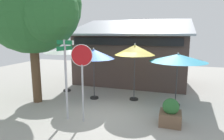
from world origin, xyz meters
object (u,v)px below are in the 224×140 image
object	(u,v)px
stop_sign	(82,68)
patio_umbrella_ivory_left	(65,50)
patio_umbrella_royal_blue_center	(94,54)
shade_tree	(33,4)
patio_umbrella_teal_far_right	(178,58)
patio_umbrella_mustard_right	(135,50)
sidewalk_planter	(170,113)
street_sign_post	(66,72)

from	to	relation	value
stop_sign	patio_umbrella_ivory_left	size ratio (longest dim) A/B	1.12
patio_umbrella_royal_blue_center	shade_tree	world-z (taller)	shade_tree
patio_umbrella_teal_far_right	patio_umbrella_ivory_left	bearing A→B (deg)	174.78
patio_umbrella_teal_far_right	stop_sign	bearing A→B (deg)	-139.74
patio_umbrella_mustard_right	sidewalk_planter	world-z (taller)	patio_umbrella_mustard_right
street_sign_post	shade_tree	size ratio (longest dim) A/B	0.44
shade_tree	street_sign_post	bearing A→B (deg)	-28.69
stop_sign	patio_umbrella_ivory_left	bearing A→B (deg)	128.78
patio_umbrella_mustard_right	stop_sign	bearing A→B (deg)	-113.61
stop_sign	patio_umbrella_ivory_left	distance (m)	4.40
patio_umbrella_teal_far_right	street_sign_post	bearing A→B (deg)	-145.16
street_sign_post	shade_tree	bearing A→B (deg)	151.31
patio_umbrella_teal_far_right	patio_umbrella_mustard_right	bearing A→B (deg)	173.66
patio_umbrella_royal_blue_center	patio_umbrella_teal_far_right	size ratio (longest dim) A/B	1.04
stop_sign	patio_umbrella_mustard_right	bearing A→B (deg)	66.39
patio_umbrella_royal_blue_center	sidewalk_planter	distance (m)	4.71
shade_tree	sidewalk_planter	world-z (taller)	shade_tree
street_sign_post	patio_umbrella_teal_far_right	distance (m)	4.99
street_sign_post	patio_umbrella_royal_blue_center	distance (m)	2.67
patio_umbrella_mustard_right	patio_umbrella_teal_far_right	size ratio (longest dim) A/B	1.13
patio_umbrella_ivory_left	patio_umbrella_mustard_right	size ratio (longest dim) A/B	0.92
patio_umbrella_ivory_left	sidewalk_planter	distance (m)	6.81
patio_umbrella_ivory_left	sidewalk_planter	bearing A→B (deg)	-24.11
patio_umbrella_royal_blue_center	patio_umbrella_mustard_right	world-z (taller)	patio_umbrella_mustard_right
patio_umbrella_ivory_left	sidewalk_planter	world-z (taller)	patio_umbrella_ivory_left
patio_umbrella_teal_far_right	sidewalk_planter	world-z (taller)	patio_umbrella_teal_far_right
street_sign_post	patio_umbrella_royal_blue_center	world-z (taller)	street_sign_post
street_sign_post	patio_umbrella_mustard_right	bearing A→B (deg)	56.19
patio_umbrella_royal_blue_center	sidewalk_planter	bearing A→B (deg)	-26.11
patio_umbrella_ivory_left	patio_umbrella_mustard_right	bearing A→B (deg)	-4.66
patio_umbrella_ivory_left	patio_umbrella_mustard_right	xyz separation A→B (m)	(4.10, -0.33, 0.13)
stop_sign	patio_umbrella_royal_blue_center	world-z (taller)	stop_sign
patio_umbrella_royal_blue_center	patio_umbrella_mustard_right	distance (m)	2.08
street_sign_post	patio_umbrella_mustard_right	xyz separation A→B (m)	(2.05, 3.07, 0.65)
patio_umbrella_ivory_left	patio_umbrella_royal_blue_center	bearing A→B (deg)	-20.21
street_sign_post	patio_umbrella_ivory_left	bearing A→B (deg)	120.99
patio_umbrella_mustard_right	shade_tree	xyz separation A→B (m)	(-4.34, -1.81, 2.11)
street_sign_post	patio_umbrella_ivory_left	distance (m)	4.00
patio_umbrella_teal_far_right	patio_umbrella_royal_blue_center	bearing A→B (deg)	-177.10
shade_tree	patio_umbrella_teal_far_right	bearing A→B (deg)	13.99
patio_umbrella_teal_far_right	sidewalk_planter	xyz separation A→B (m)	(-0.17, -2.11, -1.82)
patio_umbrella_royal_blue_center	stop_sign	bearing A→B (deg)	-75.82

